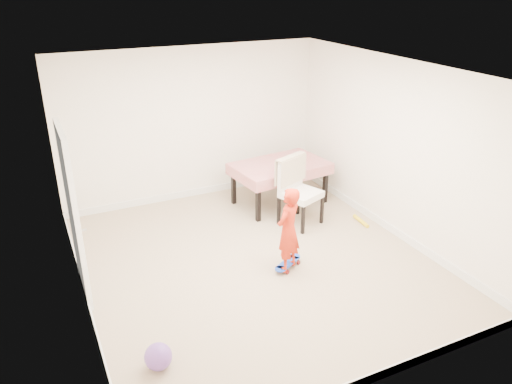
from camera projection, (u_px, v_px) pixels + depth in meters
name	position (u px, v px, depth m)	size (l,w,h in m)	color
ground	(256.00, 261.00, 6.88)	(5.00, 5.00, 0.00)	tan
ceiling	(256.00, 73.00, 5.84)	(4.50, 5.00, 0.04)	white
wall_back	(193.00, 125.00, 8.41)	(4.50, 0.04, 2.60)	white
wall_front	(379.00, 270.00, 4.31)	(4.50, 0.04, 2.60)	white
wall_left	(73.00, 206.00, 5.48)	(0.04, 5.00, 2.60)	white
wall_right	(394.00, 150.00, 7.24)	(0.04, 5.00, 2.60)	white
door	(74.00, 217.00, 5.84)	(0.10, 0.94, 2.11)	white
baseboard_back	(196.00, 192.00, 8.91)	(4.50, 0.02, 0.12)	white
baseboard_front	(367.00, 380.00, 4.80)	(4.50, 0.02, 0.12)	white
baseboard_left	(87.00, 300.00, 5.98)	(0.02, 5.00, 0.12)	white
baseboard_right	(386.00, 225.00, 7.74)	(0.02, 5.00, 0.12)	white
dining_table	(280.00, 183.00, 8.50)	(1.55, 0.98, 0.72)	red
dining_chair	(301.00, 192.00, 7.72)	(0.59, 0.67, 1.08)	silver
skateboard	(288.00, 265.00, 6.73)	(0.53, 0.19, 0.08)	blue
child	(288.00, 232.00, 6.44)	(0.42, 0.28, 1.16)	red
balloon	(158.00, 357.00, 4.98)	(0.28, 0.28, 0.28)	#7346A9
foam_toy	(361.00, 221.00, 7.94)	(0.06, 0.06, 0.40)	yellow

